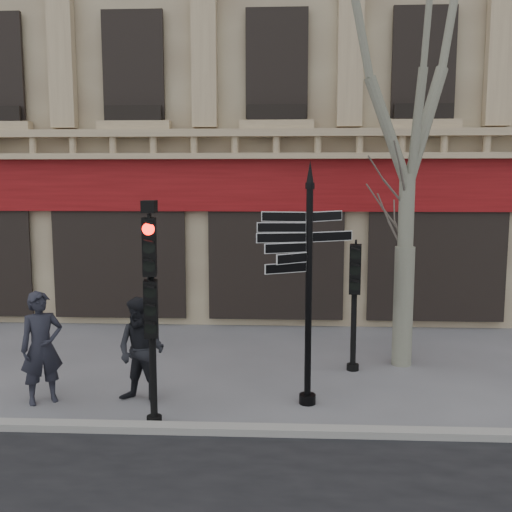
{
  "coord_description": "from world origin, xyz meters",
  "views": [
    {
      "loc": [
        0.18,
        -9.34,
        3.67
      ],
      "look_at": [
        -0.3,
        0.6,
        2.38
      ],
      "focal_mm": 40.0,
      "sensor_mm": 36.0,
      "label": 1
    }
  ],
  "objects_px": {
    "traffic_signal_main": "(151,285)",
    "traffic_signal_secondary": "(355,283)",
    "pedestrian_a": "(42,347)",
    "pedestrian_b": "(142,351)",
    "plane_tree": "(413,29)",
    "fingerpost": "(309,243)"
  },
  "relations": [
    {
      "from": "plane_tree",
      "to": "pedestrian_a",
      "type": "relative_size",
      "value": 4.92
    },
    {
      "from": "fingerpost",
      "to": "plane_tree",
      "type": "height_order",
      "value": "plane_tree"
    },
    {
      "from": "traffic_signal_secondary",
      "to": "plane_tree",
      "type": "xyz_separation_m",
      "value": [
        1.03,
        0.4,
        4.78
      ]
    },
    {
      "from": "traffic_signal_secondary",
      "to": "pedestrian_a",
      "type": "xyz_separation_m",
      "value": [
        -5.38,
        -1.9,
        -0.79
      ]
    },
    {
      "from": "fingerpost",
      "to": "pedestrian_a",
      "type": "height_order",
      "value": "fingerpost"
    },
    {
      "from": "traffic_signal_main",
      "to": "pedestrian_b",
      "type": "relative_size",
      "value": 1.91
    },
    {
      "from": "traffic_signal_main",
      "to": "pedestrian_a",
      "type": "bearing_deg",
      "value": 149.83
    },
    {
      "from": "pedestrian_b",
      "to": "pedestrian_a",
      "type": "bearing_deg",
      "value": -160.24
    },
    {
      "from": "fingerpost",
      "to": "plane_tree",
      "type": "bearing_deg",
      "value": 30.96
    },
    {
      "from": "traffic_signal_main",
      "to": "pedestrian_a",
      "type": "xyz_separation_m",
      "value": [
        -2.05,
        0.78,
        -1.21
      ]
    },
    {
      "from": "plane_tree",
      "to": "pedestrian_b",
      "type": "xyz_separation_m",
      "value": [
        -4.75,
        -2.24,
        -5.63
      ]
    },
    {
      "from": "traffic_signal_main",
      "to": "traffic_signal_secondary",
      "type": "bearing_deg",
      "value": 29.49
    },
    {
      "from": "fingerpost",
      "to": "pedestrian_b",
      "type": "height_order",
      "value": "fingerpost"
    },
    {
      "from": "traffic_signal_secondary",
      "to": "pedestrian_b",
      "type": "height_order",
      "value": "traffic_signal_secondary"
    },
    {
      "from": "fingerpost",
      "to": "pedestrian_b",
      "type": "bearing_deg",
      "value": 165.47
    },
    {
      "from": "traffic_signal_main",
      "to": "pedestrian_b",
      "type": "height_order",
      "value": "traffic_signal_main"
    },
    {
      "from": "traffic_signal_secondary",
      "to": "traffic_signal_main",
      "type": "bearing_deg",
      "value": -133.29
    },
    {
      "from": "pedestrian_b",
      "to": "traffic_signal_secondary",
      "type": "bearing_deg",
      "value": 43.9
    },
    {
      "from": "pedestrian_a",
      "to": "pedestrian_b",
      "type": "relative_size",
      "value": 1.06
    },
    {
      "from": "plane_tree",
      "to": "pedestrian_b",
      "type": "distance_m",
      "value": 7.7
    },
    {
      "from": "fingerpost",
      "to": "traffic_signal_main",
      "type": "bearing_deg",
      "value": -174.94
    },
    {
      "from": "pedestrian_a",
      "to": "fingerpost",
      "type": "bearing_deg",
      "value": -32.65
    }
  ]
}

